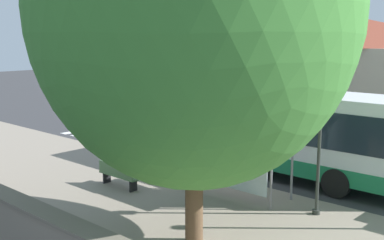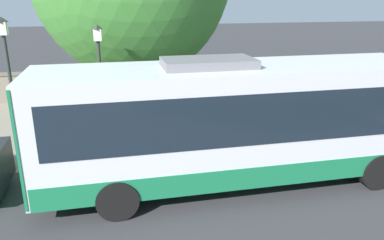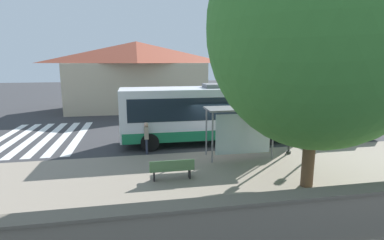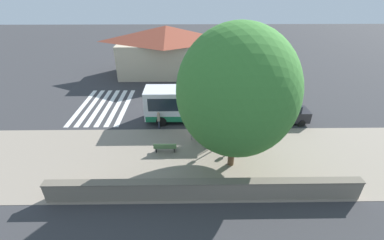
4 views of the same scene
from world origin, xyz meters
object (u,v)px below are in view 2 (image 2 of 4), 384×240
object	(u,v)px
pedestrian	(328,121)
street_lamp_far	(11,82)
street_lamp_near	(101,79)
bus	(235,120)
bus_shelter	(185,85)
bench	(260,106)

from	to	relation	value
pedestrian	street_lamp_far	xyz separation A→B (m)	(-0.76, -9.87, 1.65)
pedestrian	street_lamp_near	size ratio (longest dim) A/B	0.41
bus	pedestrian	xyz separation A→B (m)	(-1.61, 3.86, -0.83)
bus	street_lamp_far	size ratio (longest dim) A/B	2.34
street_lamp_near	bus	bearing A→B (deg)	48.70
bus	pedestrian	distance (m)	4.27
street_lamp_far	bus_shelter	bearing A→B (deg)	99.13
street_lamp_near	street_lamp_far	xyz separation A→B (m)	(0.70, -2.51, 0.16)
bus	bench	xyz separation A→B (m)	(-5.43, 3.00, -1.34)
street_lamp_near	bus_shelter	bearing A→B (deg)	93.15
pedestrian	street_lamp_far	size ratio (longest dim) A/B	0.38
bus_shelter	pedestrian	distance (m)	4.97
bus	street_lamp_near	distance (m)	4.70
pedestrian	bench	size ratio (longest dim) A/B	0.92
bench	street_lamp_near	world-z (taller)	street_lamp_near
bus_shelter	street_lamp_far	xyz separation A→B (m)	(0.85, -5.29, 0.54)
pedestrian	street_lamp_near	bearing A→B (deg)	-101.22
bus	street_lamp_near	bearing A→B (deg)	-131.30
bench	street_lamp_far	size ratio (longest dim) A/B	0.41
bus_shelter	bench	size ratio (longest dim) A/B	1.84
bus	bus_shelter	xyz separation A→B (m)	(-3.23, -0.71, 0.27)
bus_shelter	pedestrian	world-z (taller)	bus_shelter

